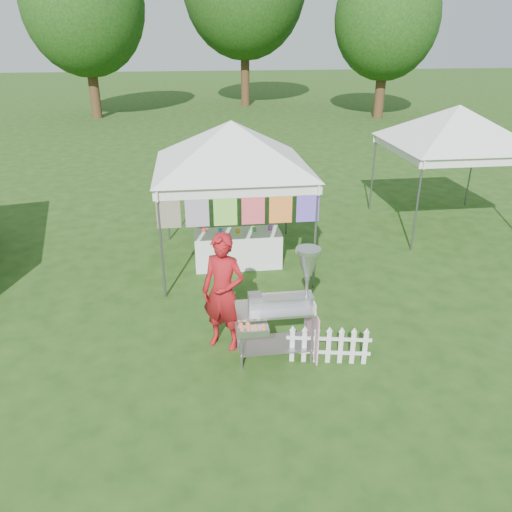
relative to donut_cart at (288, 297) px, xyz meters
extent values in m
plane|color=#1D3F12|center=(-0.48, 0.08, -1.04)|extent=(120.00, 120.00, 0.00)
cylinder|color=#59595E|center=(-1.90, 2.16, 0.01)|extent=(0.04, 0.04, 2.10)
cylinder|color=#59595E|center=(0.94, 2.16, 0.01)|extent=(0.04, 0.04, 2.10)
cylinder|color=#59595E|center=(-1.90, 5.00, 0.01)|extent=(0.04, 0.04, 2.10)
cylinder|color=#59595E|center=(0.94, 5.00, 0.01)|extent=(0.04, 0.04, 2.10)
cube|color=white|center=(-0.48, 2.16, 0.96)|extent=(3.00, 0.03, 0.22)
cube|color=white|center=(-0.48, 5.00, 0.96)|extent=(3.00, 0.03, 0.22)
pyramid|color=white|center=(-0.48, 3.58, 1.96)|extent=(4.24, 4.24, 0.90)
cylinder|color=#59595E|center=(-0.48, 2.16, 1.04)|extent=(3.00, 0.03, 0.03)
cube|color=orange|center=(-1.73, 2.16, 0.69)|extent=(0.42, 0.01, 0.70)
cube|color=#35C7AE|center=(-1.23, 2.16, 0.69)|extent=(0.42, 0.01, 0.70)
cube|color=#1BA354|center=(-0.73, 2.16, 0.69)|extent=(0.42, 0.01, 0.70)
cube|color=#D51A7B|center=(-0.23, 2.16, 0.69)|extent=(0.42, 0.01, 0.70)
cube|color=#F81B31|center=(0.27, 2.16, 0.69)|extent=(0.42, 0.01, 0.70)
cube|color=purple|center=(0.77, 2.16, 0.69)|extent=(0.42, 0.01, 0.70)
cylinder|color=#59595E|center=(3.60, 3.66, 0.01)|extent=(0.04, 0.04, 2.10)
cylinder|color=#59595E|center=(3.60, 6.50, 0.01)|extent=(0.04, 0.04, 2.10)
cylinder|color=#59595E|center=(6.44, 6.50, 0.01)|extent=(0.04, 0.04, 2.10)
cube|color=white|center=(5.02, 3.66, 0.96)|extent=(3.00, 0.03, 0.22)
cube|color=white|center=(5.02, 6.50, 0.96)|extent=(3.00, 0.03, 0.22)
pyramid|color=white|center=(5.02, 5.08, 1.96)|extent=(4.24, 4.24, 0.90)
cylinder|color=#59595E|center=(5.02, 3.66, 1.04)|extent=(3.00, 0.03, 0.03)
cylinder|color=#3C2115|center=(-6.48, 24.08, 0.94)|extent=(0.56, 0.56, 3.96)
ellipsoid|color=#2F5D19|center=(-6.48, 24.08, 4.81)|extent=(6.40, 6.40, 7.36)
cylinder|color=#3C2115|center=(2.52, 28.08, 1.38)|extent=(0.56, 0.56, 4.84)
cylinder|color=#3C2115|center=(9.52, 22.08, 0.72)|extent=(0.56, 0.56, 3.52)
ellipsoid|color=#2F5D19|center=(9.52, 22.08, 4.16)|extent=(5.60, 5.60, 6.44)
cylinder|color=gray|center=(-0.71, -0.23, -0.61)|extent=(0.04, 0.04, 0.86)
cylinder|color=gray|center=(0.34, -0.23, -0.61)|extent=(0.04, 0.04, 0.86)
cylinder|color=gray|center=(-0.71, 0.24, -0.61)|extent=(0.04, 0.04, 0.86)
cylinder|color=gray|center=(0.34, 0.25, -0.61)|extent=(0.04, 0.04, 0.86)
cube|color=gray|center=(-0.19, 0.01, -0.80)|extent=(1.09, 0.55, 0.01)
cube|color=#B7B7BC|center=(-0.19, 0.01, -0.18)|extent=(1.15, 0.58, 0.04)
cube|color=#B7B7BC|center=(-0.02, 0.06, -0.09)|extent=(0.81, 0.24, 0.14)
cube|color=gray|center=(-0.47, 0.06, -0.06)|extent=(0.19, 0.21, 0.21)
cylinder|color=gray|center=(0.29, 0.06, 0.25)|extent=(0.05, 0.05, 0.86)
cone|color=#B7B7BC|center=(0.29, 0.06, 0.49)|extent=(0.35, 0.35, 0.38)
cylinder|color=#B7B7BC|center=(0.29, 0.06, 0.70)|extent=(0.36, 0.36, 0.06)
cube|color=#B7B7BC|center=(-0.57, -0.36, -0.28)|extent=(0.46, 0.29, 0.10)
cube|color=pink|center=(0.40, 0.01, -0.61)|extent=(0.02, 0.72, 0.78)
cube|color=white|center=(0.34, -0.26, -0.07)|extent=(0.01, 0.13, 0.17)
imported|color=maroon|center=(-0.91, 0.44, -0.09)|extent=(0.82, 0.73, 1.90)
cube|color=white|center=(0.06, -0.13, -0.76)|extent=(0.07, 0.03, 0.56)
cube|color=white|center=(0.24, -0.17, -0.76)|extent=(0.07, 0.03, 0.56)
cube|color=white|center=(0.42, -0.20, -0.76)|extent=(0.07, 0.03, 0.56)
cube|color=white|center=(0.59, -0.23, -0.76)|extent=(0.07, 0.03, 0.56)
cube|color=white|center=(0.77, -0.27, -0.76)|extent=(0.07, 0.03, 0.56)
cube|color=white|center=(0.95, -0.30, -0.76)|extent=(0.07, 0.03, 0.56)
cube|color=white|center=(1.12, -0.34, -0.76)|extent=(0.07, 0.03, 0.56)
cube|color=white|center=(0.59, -0.23, -0.86)|extent=(1.24, 0.26, 0.05)
cube|color=white|center=(0.59, -0.23, -0.62)|extent=(1.24, 0.26, 0.05)
cube|color=white|center=(-0.41, 3.38, -0.67)|extent=(1.80, 0.70, 0.75)
camera|label=1|loc=(-1.29, -6.25, 3.54)|focal=35.00mm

